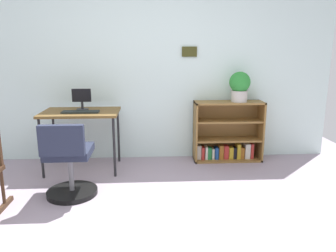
% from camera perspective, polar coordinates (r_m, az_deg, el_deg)
% --- Properties ---
extents(ground_plane, '(6.24, 6.24, 0.00)m').
position_cam_1_polar(ground_plane, '(2.72, -5.46, -19.81)').
color(ground_plane, '#9A8B9A').
extents(wall_back, '(5.20, 0.12, 2.49)m').
position_cam_1_polar(wall_back, '(4.43, -4.81, 10.16)').
color(wall_back, silver).
rests_on(wall_back, ground_plane).
extents(desk, '(0.92, 0.62, 0.75)m').
position_cam_1_polar(desk, '(4.11, -15.08, 1.66)').
color(desk, brown).
rests_on(desk, ground_plane).
extents(monitor, '(0.23, 0.15, 0.26)m').
position_cam_1_polar(monitor, '(4.17, -14.94, 4.64)').
color(monitor, '#262628').
rests_on(monitor, desk).
extents(keyboard, '(0.44, 0.15, 0.02)m').
position_cam_1_polar(keyboard, '(4.01, -15.13, 2.43)').
color(keyboard, black).
rests_on(keyboard, desk).
extents(office_chair, '(0.52, 0.55, 0.81)m').
position_cam_1_polar(office_chair, '(3.44, -17.05, -6.51)').
color(office_chair, black).
rests_on(office_chair, ground_plane).
extents(bookshelf_low, '(0.92, 0.30, 0.81)m').
position_cam_1_polar(bookshelf_low, '(4.50, 10.33, -1.49)').
color(bookshelf_low, brown).
rests_on(bookshelf_low, ground_plane).
extents(potted_plant_on_shelf, '(0.27, 0.27, 0.40)m').
position_cam_1_polar(potted_plant_on_shelf, '(4.36, 12.50, 6.96)').
color(potted_plant_on_shelf, '#B7B2A8').
rests_on(potted_plant_on_shelf, bookshelf_low).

